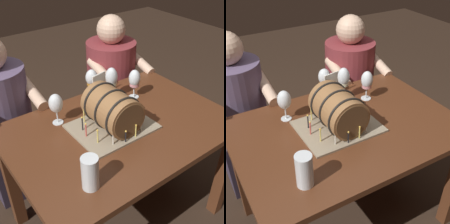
{
  "view_description": "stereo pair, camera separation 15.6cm",
  "coord_description": "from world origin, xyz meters",
  "views": [
    {
      "loc": [
        -0.83,
        -1.02,
        1.71
      ],
      "look_at": [
        -0.05,
        0.02,
        0.85
      ],
      "focal_mm": 47.64,
      "sensor_mm": 36.0,
      "label": 1
    },
    {
      "loc": [
        -0.7,
        -1.11,
        1.71
      ],
      "look_at": [
        -0.05,
        0.02,
        0.85
      ],
      "focal_mm": 47.64,
      "sensor_mm": 36.0,
      "label": 2
    }
  ],
  "objects": [
    {
      "name": "wine_glass_rose",
      "position": [
        0.26,
        0.19,
        0.87
      ],
      "size": [
        0.07,
        0.07,
        0.19
      ],
      "color": "white",
      "rests_on": "dining_table"
    },
    {
      "name": "wine_glass_amber",
      "position": [
        0.05,
        0.36,
        0.88
      ],
      "size": [
        0.08,
        0.08,
        0.19
      ],
      "color": "white",
      "rests_on": "dining_table"
    },
    {
      "name": "barrel_cake",
      "position": [
        -0.05,
        0.02,
        0.86
      ],
      "size": [
        0.43,
        0.34,
        0.23
      ],
      "color": "gray",
      "rests_on": "dining_table"
    },
    {
      "name": "ground_plane",
      "position": [
        0.0,
        0.0,
        0.0
      ],
      "size": [
        8.0,
        8.0,
        0.0
      ],
      "primitive_type": "plane",
      "color": "#332319"
    },
    {
      "name": "person_seated_left",
      "position": [
        -0.44,
        0.67,
        0.55
      ],
      "size": [
        0.41,
        0.48,
        1.16
      ],
      "color": "#372D40",
      "rests_on": "ground"
    },
    {
      "name": "beer_pint",
      "position": [
        -0.38,
        -0.26,
        0.82
      ],
      "size": [
        0.08,
        0.08,
        0.16
      ],
      "color": "white",
      "rests_on": "dining_table"
    },
    {
      "name": "dining_table",
      "position": [
        0.0,
        0.0,
        0.63
      ],
      "size": [
        1.22,
        0.85,
        0.75
      ],
      "color": "#562D19",
      "rests_on": "ground"
    },
    {
      "name": "wine_glass_white",
      "position": [
        0.14,
        0.27,
        0.89
      ],
      "size": [
        0.07,
        0.07,
        0.21
      ],
      "color": "white",
      "rests_on": "dining_table"
    },
    {
      "name": "wine_glass_empty",
      "position": [
        -0.26,
        0.23,
        0.87
      ],
      "size": [
        0.08,
        0.08,
        0.18
      ],
      "color": "white",
      "rests_on": "dining_table"
    },
    {
      "name": "menu_card",
      "position": [
        0.09,
        0.32,
        0.83
      ],
      "size": [
        0.11,
        0.03,
        0.16
      ],
      "primitive_type": "cube",
      "rotation": [
        -0.03,
        0.0,
        0.2
      ],
      "color": "silver",
      "rests_on": "dining_table"
    },
    {
      "name": "person_seated_right",
      "position": [
        0.44,
        0.67,
        0.54
      ],
      "size": [
        0.43,
        0.5,
        1.13
      ],
      "color": "#4C1B1E",
      "rests_on": "ground"
    }
  ]
}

